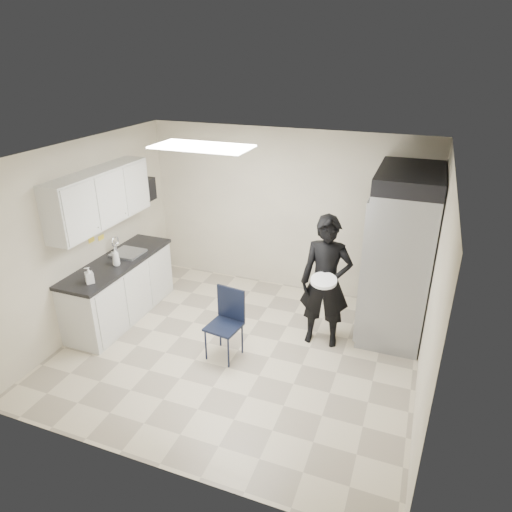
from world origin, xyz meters
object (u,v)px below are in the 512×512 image
at_px(commercial_fridge, 399,261).
at_px(man_tuxedo, 326,282).
at_px(lower_counter, 120,290).
at_px(folding_chair, 224,327).

bearing_deg(commercial_fridge, man_tuxedo, -141.68).
height_order(lower_counter, man_tuxedo, man_tuxedo).
height_order(commercial_fridge, folding_chair, commercial_fridge).
bearing_deg(commercial_fridge, lower_counter, -164.12).
xyz_separation_m(lower_counter, commercial_fridge, (3.78, 1.07, 0.62)).
height_order(folding_chair, man_tuxedo, man_tuxedo).
relative_size(lower_counter, commercial_fridge, 0.90).
bearing_deg(lower_counter, commercial_fridge, 15.88).
bearing_deg(lower_counter, man_tuxedo, 7.92).
relative_size(commercial_fridge, folding_chair, 2.34).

